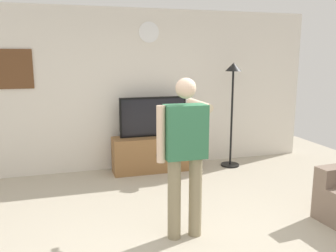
# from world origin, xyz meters

# --- Properties ---
(ground_plane) EXTENTS (8.40, 8.40, 0.00)m
(ground_plane) POSITION_xyz_m (0.00, 0.00, 0.00)
(ground_plane) COLOR #B2A893
(back_wall) EXTENTS (6.40, 0.10, 2.70)m
(back_wall) POSITION_xyz_m (0.00, 2.95, 1.35)
(back_wall) COLOR silver
(back_wall) RESTS_ON ground_plane
(tv_stand) EXTENTS (1.39, 0.43, 0.59)m
(tv_stand) POSITION_xyz_m (0.24, 2.60, 0.30)
(tv_stand) COLOR olive
(tv_stand) RESTS_ON ground_plane
(television) EXTENTS (1.13, 0.07, 0.66)m
(television) POSITION_xyz_m (0.24, 2.65, 0.93)
(television) COLOR black
(television) RESTS_ON tv_stand
(wall_clock) EXTENTS (0.34, 0.03, 0.34)m
(wall_clock) POSITION_xyz_m (0.24, 2.89, 2.31)
(wall_clock) COLOR white
(framed_picture) EXTENTS (0.76, 0.04, 0.60)m
(framed_picture) POSITION_xyz_m (-1.99, 2.90, 1.73)
(framed_picture) COLOR brown
(floor_lamp) EXTENTS (0.32, 0.32, 1.81)m
(floor_lamp) POSITION_xyz_m (1.61, 2.48, 1.30)
(floor_lamp) COLOR black
(floor_lamp) RESTS_ON ground_plane
(person_standing_nearer_lamp) EXTENTS (0.61, 0.78, 1.71)m
(person_standing_nearer_lamp) POSITION_xyz_m (0.00, 0.34, 0.97)
(person_standing_nearer_lamp) COLOR gray
(person_standing_nearer_lamp) RESTS_ON ground_plane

